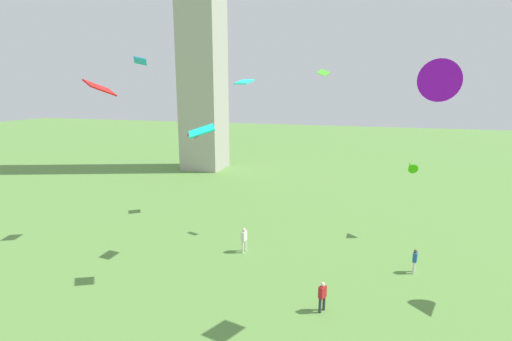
{
  "coord_description": "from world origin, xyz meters",
  "views": [
    {
      "loc": [
        5.7,
        -2.5,
        11.36
      ],
      "look_at": [
        -0.23,
        16.99,
        6.99
      ],
      "focal_mm": 26.73,
      "sensor_mm": 36.0,
      "label": 1
    }
  ],
  "objects_px": {
    "monument_obelisk": "(201,2)",
    "kite_flying_1": "(202,131)",
    "kite_flying_2": "(324,73)",
    "kite_flying_3": "(446,78)",
    "kite_flying_6": "(439,83)",
    "kite_flying_8": "(244,82)",
    "person_0": "(244,238)",
    "person_2": "(322,295)",
    "person_1": "(415,259)",
    "kite_flying_0": "(411,166)",
    "kite_flying_9": "(194,135)",
    "kite_flying_7": "(140,61)",
    "kite_flying_5": "(100,88)"
  },
  "relations": [
    {
      "from": "kite_flying_0",
      "to": "kite_flying_7",
      "type": "height_order",
      "value": "kite_flying_7"
    },
    {
      "from": "kite_flying_9",
      "to": "person_1",
      "type": "bearing_deg",
      "value": 14.75
    },
    {
      "from": "person_0",
      "to": "kite_flying_6",
      "type": "relative_size",
      "value": 0.98
    },
    {
      "from": "kite_flying_9",
      "to": "kite_flying_8",
      "type": "bearing_deg",
      "value": -9.18
    },
    {
      "from": "monument_obelisk",
      "to": "kite_flying_3",
      "type": "height_order",
      "value": "monument_obelisk"
    },
    {
      "from": "monument_obelisk",
      "to": "person_2",
      "type": "height_order",
      "value": "monument_obelisk"
    },
    {
      "from": "kite_flying_3",
      "to": "person_0",
      "type": "bearing_deg",
      "value": -18.77
    },
    {
      "from": "kite_flying_5",
      "to": "person_0",
      "type": "bearing_deg",
      "value": -29.02
    },
    {
      "from": "monument_obelisk",
      "to": "kite_flying_3",
      "type": "distance_m",
      "value": 44.42
    },
    {
      "from": "monument_obelisk",
      "to": "kite_flying_6",
      "type": "bearing_deg",
      "value": -51.29
    },
    {
      "from": "person_1",
      "to": "kite_flying_8",
      "type": "bearing_deg",
      "value": -74.7
    },
    {
      "from": "kite_flying_1",
      "to": "kite_flying_3",
      "type": "relative_size",
      "value": 0.7
    },
    {
      "from": "kite_flying_0",
      "to": "kite_flying_5",
      "type": "height_order",
      "value": "kite_flying_5"
    },
    {
      "from": "kite_flying_8",
      "to": "person_0",
      "type": "bearing_deg",
      "value": 68.16
    },
    {
      "from": "kite_flying_8",
      "to": "kite_flying_5",
      "type": "bearing_deg",
      "value": 136.66
    },
    {
      "from": "person_1",
      "to": "person_2",
      "type": "xyz_separation_m",
      "value": [
        -5.01,
        -5.99,
        0.04
      ]
    },
    {
      "from": "kite_flying_6",
      "to": "kite_flying_7",
      "type": "relative_size",
      "value": 1.24
    },
    {
      "from": "kite_flying_2",
      "to": "kite_flying_7",
      "type": "height_order",
      "value": "kite_flying_7"
    },
    {
      "from": "kite_flying_0",
      "to": "person_0",
      "type": "bearing_deg",
      "value": 19.77
    },
    {
      "from": "kite_flying_2",
      "to": "kite_flying_3",
      "type": "bearing_deg",
      "value": 144.29
    },
    {
      "from": "person_1",
      "to": "kite_flying_6",
      "type": "bearing_deg",
      "value": 9.78
    },
    {
      "from": "monument_obelisk",
      "to": "kite_flying_1",
      "type": "bearing_deg",
      "value": -65.59
    },
    {
      "from": "kite_flying_0",
      "to": "kite_flying_2",
      "type": "distance_m",
      "value": 9.82
    },
    {
      "from": "kite_flying_1",
      "to": "kite_flying_2",
      "type": "bearing_deg",
      "value": 36.49
    },
    {
      "from": "person_1",
      "to": "kite_flying_0",
      "type": "relative_size",
      "value": 1.18
    },
    {
      "from": "kite_flying_6",
      "to": "kite_flying_8",
      "type": "distance_m",
      "value": 12.12
    },
    {
      "from": "monument_obelisk",
      "to": "kite_flying_1",
      "type": "relative_size",
      "value": 25.7
    },
    {
      "from": "kite_flying_2",
      "to": "kite_flying_0",
      "type": "bearing_deg",
      "value": -137.59
    },
    {
      "from": "monument_obelisk",
      "to": "kite_flying_0",
      "type": "relative_size",
      "value": 33.99
    },
    {
      "from": "person_0",
      "to": "kite_flying_2",
      "type": "distance_m",
      "value": 13.53
    },
    {
      "from": "kite_flying_6",
      "to": "kite_flying_9",
      "type": "relative_size",
      "value": 1.18
    },
    {
      "from": "monument_obelisk",
      "to": "person_0",
      "type": "relative_size",
      "value": 25.38
    },
    {
      "from": "person_2",
      "to": "kite_flying_0",
      "type": "distance_m",
      "value": 14.46
    },
    {
      "from": "kite_flying_7",
      "to": "kite_flying_1",
      "type": "bearing_deg",
      "value": 22.6
    },
    {
      "from": "kite_flying_1",
      "to": "kite_flying_6",
      "type": "xyz_separation_m",
      "value": [
        11.77,
        -1.38,
        2.53
      ]
    },
    {
      "from": "person_1",
      "to": "kite_flying_8",
      "type": "xyz_separation_m",
      "value": [
        -11.14,
        -0.22,
        10.92
      ]
    },
    {
      "from": "person_1",
      "to": "person_2",
      "type": "relative_size",
      "value": 0.96
    },
    {
      "from": "person_0",
      "to": "kite_flying_0",
      "type": "distance_m",
      "value": 13.97
    },
    {
      "from": "kite_flying_7",
      "to": "kite_flying_8",
      "type": "relative_size",
      "value": 1.05
    },
    {
      "from": "kite_flying_2",
      "to": "kite_flying_1",
      "type": "bearing_deg",
      "value": 91.59
    },
    {
      "from": "kite_flying_6",
      "to": "person_0",
      "type": "bearing_deg",
      "value": 84.72
    },
    {
      "from": "kite_flying_3",
      "to": "kite_flying_5",
      "type": "height_order",
      "value": "kite_flying_3"
    },
    {
      "from": "kite_flying_5",
      "to": "kite_flying_6",
      "type": "relative_size",
      "value": 1.06
    },
    {
      "from": "kite_flying_8",
      "to": "kite_flying_7",
      "type": "bearing_deg",
      "value": 91.05
    },
    {
      "from": "monument_obelisk",
      "to": "person_2",
      "type": "xyz_separation_m",
      "value": [
        21.13,
        -32.09,
        -21.83
      ]
    },
    {
      "from": "person_1",
      "to": "kite_flying_1",
      "type": "relative_size",
      "value": 0.89
    },
    {
      "from": "kite_flying_2",
      "to": "monument_obelisk",
      "type": "bearing_deg",
      "value": -16.59
    },
    {
      "from": "person_0",
      "to": "person_2",
      "type": "height_order",
      "value": "person_0"
    },
    {
      "from": "person_0",
      "to": "person_1",
      "type": "relative_size",
      "value": 1.14
    },
    {
      "from": "kite_flying_3",
      "to": "kite_flying_8",
      "type": "distance_m",
      "value": 13.41
    }
  ]
}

